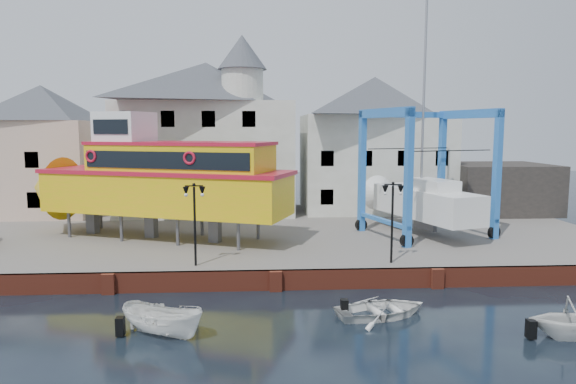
{
  "coord_description": "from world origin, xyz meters",
  "views": [
    {
      "loc": [
        -0.79,
        -24.25,
        7.83
      ],
      "look_at": [
        1.0,
        7.0,
        4.0
      ],
      "focal_mm": 32.0,
      "sensor_mm": 36.0,
      "label": 1
    }
  ],
  "objects": [
    {
      "name": "lamp_post_left",
      "position": [
        -4.0,
        1.2,
        4.17
      ],
      "size": [
        1.12,
        0.32,
        4.2
      ],
      "color": "black",
      "rests_on": "hardstanding"
    },
    {
      "name": "motorboat_c",
      "position": [
        10.96,
        -6.37,
        0.0
      ],
      "size": [
        3.51,
        3.11,
        1.72
      ],
      "primitive_type": "imported",
      "rotation": [
        0.0,
        0.0,
        1.48
      ],
      "color": "white",
      "rests_on": "ground"
    },
    {
      "name": "ground",
      "position": [
        0.0,
        0.0,
        0.0
      ],
      "size": [
        140.0,
        140.0,
        0.0
      ],
      "primitive_type": "plane",
      "color": "black",
      "rests_on": "ground"
    },
    {
      "name": "shed_dark",
      "position": [
        19.0,
        17.0,
        3.0
      ],
      "size": [
        8.0,
        7.0,
        4.0
      ],
      "primitive_type": "cube",
      "color": "black",
      "rests_on": "hardstanding"
    },
    {
      "name": "motorboat_b",
      "position": [
        4.36,
        -3.65,
        0.0
      ],
      "size": [
        4.53,
        3.69,
        0.82
      ],
      "primitive_type": "imported",
      "rotation": [
        0.0,
        0.0,
        1.81
      ],
      "color": "white",
      "rests_on": "ground"
    },
    {
      "name": "travel_lift",
      "position": [
        9.74,
        9.01,
        3.59
      ],
      "size": [
        8.68,
        10.63,
        15.61
      ],
      "rotation": [
        0.0,
        0.0,
        0.32
      ],
      "color": "blue",
      "rests_on": "hardstanding"
    },
    {
      "name": "building_white_main",
      "position": [
        -4.87,
        18.39,
        7.34
      ],
      "size": [
        14.0,
        8.3,
        14.0
      ],
      "color": "beige",
      "rests_on": "hardstanding"
    },
    {
      "name": "quay_wall",
      "position": [
        -0.0,
        0.1,
        0.5
      ],
      "size": [
        44.0,
        0.47,
        1.0
      ],
      "color": "maroon",
      "rests_on": "ground"
    },
    {
      "name": "building_white_right",
      "position": [
        9.0,
        19.0,
        6.6
      ],
      "size": [
        12.0,
        8.0,
        11.2
      ],
      "color": "beige",
      "rests_on": "hardstanding"
    },
    {
      "name": "building_pink",
      "position": [
        -18.0,
        18.0,
        6.15
      ],
      "size": [
        8.0,
        7.0,
        10.3
      ],
      "color": "#CBAD9B",
      "rests_on": "hardstanding"
    },
    {
      "name": "tour_boat",
      "position": [
        -7.6,
        8.25,
        4.73
      ],
      "size": [
        18.51,
        10.53,
        7.91
      ],
      "rotation": [
        0.0,
        0.0,
        -0.37
      ],
      "color": "#59595E",
      "rests_on": "hardstanding"
    },
    {
      "name": "hardstanding",
      "position": [
        0.0,
        11.0,
        0.5
      ],
      "size": [
        44.0,
        22.0,
        1.0
      ],
      "primitive_type": "cube",
      "color": "slate",
      "rests_on": "ground"
    },
    {
      "name": "motorboat_a",
      "position": [
        -4.49,
        -5.2,
        0.0
      ],
      "size": [
        3.83,
        2.85,
        1.39
      ],
      "primitive_type": "imported",
      "rotation": [
        0.0,
        0.0,
        1.1
      ],
      "color": "white",
      "rests_on": "ground"
    },
    {
      "name": "lamp_post_right",
      "position": [
        6.0,
        1.2,
        4.17
      ],
      "size": [
        1.12,
        0.32,
        4.2
      ],
      "color": "black",
      "rests_on": "hardstanding"
    }
  ]
}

